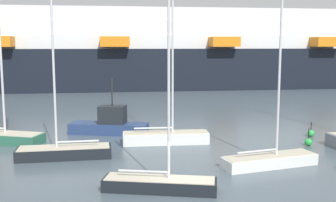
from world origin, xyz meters
name	(u,v)px	position (x,y,z in m)	size (l,w,h in m)	color
ground_plane	(185,190)	(0.00, 0.00, 0.00)	(600.00, 600.00, 0.00)	#4C5B66
sailboat_0	(270,158)	(5.50, 3.56, 0.51)	(6.05, 2.99, 10.63)	white
sailboat_3	(166,135)	(-0.26, 9.74, 0.62)	(6.30, 1.75, 12.66)	white
sailboat_4	(64,150)	(-7.01, 6.31, 0.52)	(6.04, 2.24, 11.13)	black
sailboat_5	(160,181)	(-1.25, -0.08, 0.50)	(5.79, 2.48, 10.23)	black
fishing_boat_1	(110,124)	(-4.56, 13.33, 0.78)	(6.56, 3.13, 4.51)	navy
channel_buoy_0	(308,142)	(9.86, 8.21, 0.28)	(0.54, 0.54, 1.30)	green
channel_buoy_2	(311,133)	(11.27, 11.03, 0.28)	(0.54, 0.54, 1.18)	green
cruise_ship	(114,52)	(-6.25, 50.77, 5.98)	(119.75, 24.04, 18.92)	black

